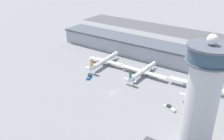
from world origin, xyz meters
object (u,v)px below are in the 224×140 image
object	(u,v)px
service_truck_catering	(128,69)
service_truck_fuel	(169,108)
airplane_gate_bravo	(143,71)
airplane_gate_charlie	(197,84)
airplane_gate_alpha	(105,61)
control_tower	(202,97)
service_truck_baggage	(89,77)

from	to	relation	value
service_truck_catering	service_truck_fuel	world-z (taller)	service_truck_fuel
airplane_gate_bravo	airplane_gate_charlie	bearing A→B (deg)	2.99
airplane_gate_alpha	service_truck_catering	distance (m)	21.78
service_truck_catering	service_truck_fuel	distance (m)	60.69
control_tower	airplane_gate_alpha	distance (m)	111.08
service_truck_catering	service_truck_fuel	size ratio (longest dim) A/B	0.92
service_truck_fuel	service_truck_baggage	bearing A→B (deg)	176.17
service_truck_baggage	airplane_gate_alpha	bearing A→B (deg)	99.75
control_tower	airplane_gate_alpha	size ratio (longest dim) A/B	1.42
control_tower	airplane_gate_charlie	xyz separation A→B (m)	(-17.02, 55.88, -23.60)
airplane_gate_bravo	service_truck_baggage	distance (m)	41.34
airplane_gate_bravo	airplane_gate_charlie	world-z (taller)	airplane_gate_charlie
service_truck_fuel	service_truck_baggage	size ratio (longest dim) A/B	0.97
service_truck_catering	airplane_gate_alpha	bearing A→B (deg)	-170.91
airplane_gate_alpha	airplane_gate_charlie	distance (m)	77.61
service_truck_catering	service_truck_fuel	xyz separation A→B (m)	(50.55, -33.58, 0.01)
airplane_gate_alpha	service_truck_fuel	xyz separation A→B (m)	(71.82, -30.17, -3.27)
airplane_gate_alpha	service_truck_fuel	distance (m)	77.97
service_truck_fuel	service_truck_baggage	xyz separation A→B (m)	(-67.41, 4.51, -0.10)
service_truck_catering	airplane_gate_bravo	bearing A→B (deg)	-10.44
control_tower	service_truck_fuel	world-z (taller)	control_tower
airplane_gate_charlie	service_truck_catering	bearing A→B (deg)	179.42
airplane_gate_alpha	service_truck_catering	xyz separation A→B (m)	(21.26, 3.40, -3.27)
control_tower	service_truck_fuel	distance (m)	42.29
airplane_gate_alpha	service_truck_catering	world-z (taller)	airplane_gate_alpha
airplane_gate_charlie	service_truck_baggage	xyz separation A→B (m)	(-73.15, -28.49, -3.84)
control_tower	airplane_gate_charlie	size ratio (longest dim) A/B	1.40
airplane_gate_charlie	service_truck_catering	xyz separation A→B (m)	(-56.29, 0.57, -3.74)
airplane_gate_bravo	service_truck_fuel	xyz separation A→B (m)	(35.67, -30.84, -2.89)
airplane_gate_charlie	service_truck_catering	distance (m)	56.42
airplane_gate_bravo	service_truck_baggage	xyz separation A→B (m)	(-31.73, -26.33, -2.99)
airplane_gate_charlie	service_truck_fuel	bearing A→B (deg)	-99.87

